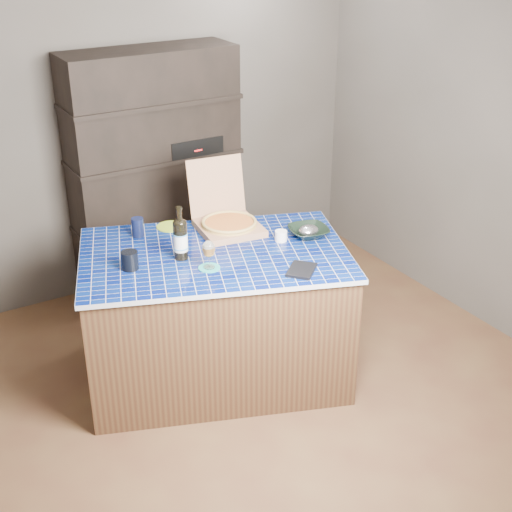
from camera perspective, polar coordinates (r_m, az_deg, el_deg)
room at (r=3.82m, az=0.78°, el=4.65°), size 3.50×3.50×3.50m
shelving_unit at (r=5.22m, az=-8.02°, el=6.40°), size 1.20×0.41×1.80m
kitchen_island at (r=4.34m, az=-3.21°, el=-4.72°), size 1.79×1.45×0.85m
pizza_box at (r=4.41m, az=-2.27°, el=2.80°), size 0.42×0.49×0.40m
mead_bottle at (r=4.03m, az=-6.07°, el=1.41°), size 0.08×0.08×0.32m
teal_trivet at (r=3.96m, az=-3.76°, el=-0.95°), size 0.12×0.12×0.01m
wine_glass at (r=3.91m, az=-3.81°, el=0.53°), size 0.07×0.07×0.16m
tumbler at (r=3.98m, az=-10.07°, el=-0.34°), size 0.09×0.09×0.10m
dvd_case at (r=3.92m, az=3.68°, el=-1.12°), size 0.23×0.23×0.02m
bowl at (r=4.33m, az=4.22°, el=1.94°), size 0.28×0.28×0.06m
foil_contents at (r=4.33m, az=4.23°, el=2.07°), size 0.13×0.11×0.06m
white_jar at (r=4.27m, az=2.01°, el=1.63°), size 0.07×0.07×0.06m
navy_cup at (r=4.37m, az=-9.44°, el=2.28°), size 0.07×0.07×0.12m
green_trivet at (r=4.49m, az=-6.83°, el=2.37°), size 0.18×0.18×0.01m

